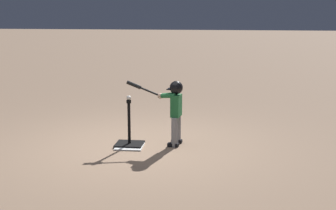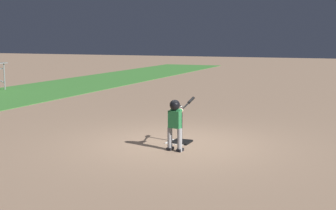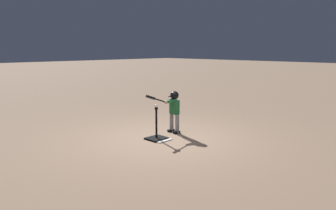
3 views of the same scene
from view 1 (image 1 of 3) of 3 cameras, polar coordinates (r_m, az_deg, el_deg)
ground_plane at (r=7.71m, az=-3.80°, el=-5.11°), size 90.00×90.00×0.00m
home_plate at (r=7.70m, az=-4.70°, el=-5.06°), size 0.45×0.45×0.02m
batting_tee at (r=7.76m, az=-4.73°, el=-4.21°), size 0.45×0.41×0.77m
batter_child at (r=7.65m, az=0.74°, el=0.03°), size 0.96×0.35×1.07m
baseball at (r=7.60m, az=-4.82°, el=0.88°), size 0.07×0.07×0.07m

